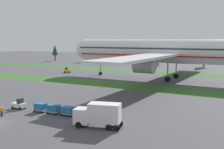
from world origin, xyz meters
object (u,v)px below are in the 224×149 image
object	(u,v)px
baggage_tug	(19,104)
airliner	(165,51)
pushback_tractor	(67,71)
taxiway_marker_0	(92,85)
cargo_dolly_fourth	(83,112)
taxiway_marker_1	(101,87)
cargo_dolly_second	(54,109)
cargo_dolly_third	(68,110)
cargo_dolly_lead	(41,107)
catering_truck	(98,114)
ground_crew_marshaller	(2,111)

from	to	relation	value
baggage_tug	airliner	bearing A→B (deg)	-15.49
pushback_tractor	taxiway_marker_0	xyz separation A→B (m)	(24.84, -21.43, -0.53)
cargo_dolly_fourth	taxiway_marker_1	distance (m)	28.49
airliner	cargo_dolly_second	xyz separation A→B (m)	(-3.77, -48.76, -8.06)
cargo_dolly_fourth	taxiway_marker_0	xyz separation A→B (m)	(-15.67, 27.76, -0.63)
airliner	cargo_dolly_third	xyz separation A→B (m)	(-0.87, -48.66, -8.06)
cargo_dolly_lead	taxiway_marker_1	world-z (taller)	cargo_dolly_lead
cargo_dolly_second	taxiway_marker_1	bearing A→B (deg)	11.00
cargo_dolly_fourth	catering_truck	world-z (taller)	catering_truck
airliner	catering_truck	distance (m)	52.50
cargo_dolly_lead	baggage_tug	bearing A→B (deg)	90.00
airliner	baggage_tug	xyz separation A→B (m)	(-11.69, -49.05, -8.17)
cargo_dolly_second	cargo_dolly_third	bearing A→B (deg)	-90.00
pushback_tractor	cargo_dolly_second	bearing A→B (deg)	36.06
cargo_dolly_third	cargo_dolly_second	bearing A→B (deg)	90.00
baggage_tug	taxiway_marker_0	size ratio (longest dim) A/B	4.65
airliner	ground_crew_marshaller	bearing A→B (deg)	170.10
cargo_dolly_lead	cargo_dolly_fourth	size ratio (longest dim) A/B	1.00
airliner	cargo_dolly_third	world-z (taller)	airliner
baggage_tug	cargo_dolly_second	world-z (taller)	baggage_tug
ground_crew_marshaller	taxiway_marker_1	world-z (taller)	ground_crew_marshaller
catering_truck	ground_crew_marshaller	distance (m)	17.37
pushback_tractor	airliner	bearing A→B (deg)	90.00
cargo_dolly_fourth	catering_truck	distance (m)	5.74
cargo_dolly_lead	cargo_dolly_fourth	world-z (taller)	same
cargo_dolly_second	taxiway_marker_0	world-z (taller)	cargo_dolly_second
cargo_dolly_lead	cargo_dolly_second	size ratio (longest dim) A/B	1.00
cargo_dolly_second	cargo_dolly_third	xyz separation A→B (m)	(2.90, 0.11, 0.00)
cargo_dolly_fourth	pushback_tractor	distance (m)	63.73
cargo_dolly_third	cargo_dolly_fourth	xyz separation A→B (m)	(2.90, 0.11, 0.00)
catering_truck	pushback_tractor	size ratio (longest dim) A/B	2.79
cargo_dolly_third	cargo_dolly_lead	bearing A→B (deg)	90.00
catering_truck	taxiway_marker_0	distance (m)	37.00
cargo_dolly_second	cargo_dolly_third	world-z (taller)	same
baggage_tug	catering_truck	size ratio (longest dim) A/B	0.36
pushback_tractor	ground_crew_marshaller	distance (m)	61.52
baggage_tug	cargo_dolly_lead	xyz separation A→B (m)	(5.02, 0.18, 0.10)
ground_crew_marshaller	taxiway_marker_1	distance (m)	31.43
airliner	cargo_dolly_second	size ratio (longest dim) A/B	36.39
pushback_tractor	taxiway_marker_0	world-z (taller)	pushback_tractor
cargo_dolly_second	cargo_dolly_fourth	bearing A→B (deg)	-90.00
cargo_dolly_lead	taxiway_marker_0	world-z (taller)	cargo_dolly_lead
taxiway_marker_0	taxiway_marker_1	world-z (taller)	taxiway_marker_0
airliner	pushback_tractor	world-z (taller)	airliner
cargo_dolly_third	taxiway_marker_0	size ratio (longest dim) A/B	3.96
cargo_dolly_third	catering_truck	bearing A→B (deg)	-112.97
taxiway_marker_1	pushback_tractor	bearing A→B (deg)	140.89
cargo_dolly_third	taxiway_marker_1	xyz separation A→B (m)	(-8.96, 26.00, -0.67)
airliner	cargo_dolly_lead	bearing A→B (deg)	173.19
airliner	taxiway_marker_0	size ratio (longest dim) A/B	144.10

